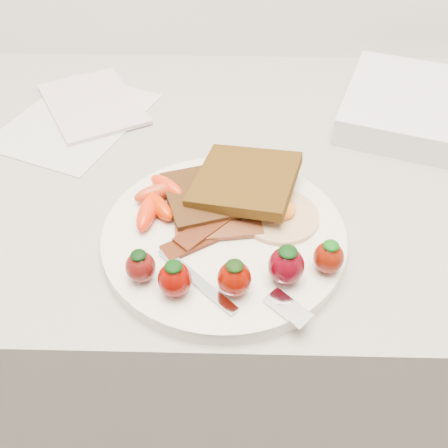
{
  "coord_description": "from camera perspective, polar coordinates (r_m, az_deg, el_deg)",
  "views": [
    {
      "loc": [
        0.01,
        1.15,
        1.31
      ],
      "look_at": [
        0.0,
        1.54,
        0.93
      ],
      "focal_mm": 40.0,
      "sensor_mm": 36.0,
      "label": 1
    }
  ],
  "objects": [
    {
      "name": "plate",
      "position": [
        0.56,
        -0.0,
        -1.39
      ],
      "size": [
        0.27,
        0.27,
        0.02
      ],
      "primitive_type": "cylinder",
      "color": "white",
      "rests_on": "counter"
    },
    {
      "name": "appliance",
      "position": [
        0.8,
        23.77,
        11.68
      ],
      "size": [
        0.34,
        0.3,
        0.04
      ],
      "primitive_type": "cube",
      "rotation": [
        0.0,
        0.0,
        -0.34
      ],
      "color": "silver",
      "rests_on": "counter"
    },
    {
      "name": "counter",
      "position": [
        1.02,
        0.04,
        -13.1
      ],
      "size": [
        2.0,
        0.6,
        0.9
      ],
      "primitive_type": "cube",
      "color": "gray",
      "rests_on": "ground"
    },
    {
      "name": "baby_carrots",
      "position": [
        0.58,
        -7.7,
        2.74
      ],
      "size": [
        0.07,
        0.1,
        0.02
      ],
      "color": "red",
      "rests_on": "plate"
    },
    {
      "name": "paper_sheet",
      "position": [
        0.79,
        -16.56,
        11.37
      ],
      "size": [
        0.24,
        0.27,
        0.0
      ],
      "primitive_type": "cube",
      "rotation": [
        0.0,
        0.0,
        -0.38
      ],
      "color": "beige",
      "rests_on": "counter"
    },
    {
      "name": "strawberries",
      "position": [
        0.49,
        1.56,
        -5.2
      ],
      "size": [
        0.22,
        0.06,
        0.04
      ],
      "color": "#580F0C",
      "rests_on": "plate"
    },
    {
      "name": "notepad",
      "position": [
        0.81,
        -14.82,
        13.17
      ],
      "size": [
        0.2,
        0.22,
        0.01
      ],
      "primitive_type": "cube",
      "rotation": [
        0.0,
        0.0,
        0.51
      ],
      "color": "beige",
      "rests_on": "paper_sheet"
    },
    {
      "name": "bacon_strips",
      "position": [
        0.54,
        -1.41,
        -0.75
      ],
      "size": [
        0.11,
        0.1,
        0.01
      ],
      "color": "#361005",
      "rests_on": "plate"
    },
    {
      "name": "fried_egg",
      "position": [
        0.57,
        6.43,
        1.13
      ],
      "size": [
        0.11,
        0.11,
        0.02
      ],
      "color": "beige",
      "rests_on": "plate"
    },
    {
      "name": "toast_lower",
      "position": [
        0.58,
        -1.73,
        3.31
      ],
      "size": [
        0.12,
        0.12,
        0.01
      ],
      "primitive_type": "cube",
      "rotation": [
        0.0,
        0.0,
        0.32
      ],
      "color": "black",
      "rests_on": "plate"
    },
    {
      "name": "toast_upper",
      "position": [
        0.58,
        2.44,
        5.02
      ],
      "size": [
        0.14,
        0.14,
        0.03
      ],
      "primitive_type": "cube",
      "rotation": [
        0.0,
        -0.1,
        -0.28
      ],
      "color": "#38250D",
      "rests_on": "toast_lower"
    },
    {
      "name": "fork",
      "position": [
        0.49,
        1.48,
        -7.77
      ],
      "size": [
        0.16,
        0.1,
        0.0
      ],
      "color": "silver",
      "rests_on": "plate"
    }
  ]
}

